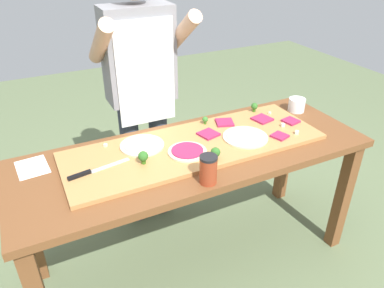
{
  "coord_description": "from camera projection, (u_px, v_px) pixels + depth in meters",
  "views": [
    {
      "loc": [
        -0.74,
        -1.47,
        1.79
      ],
      "look_at": [
        -0.02,
        -0.0,
        0.84
      ],
      "focal_mm": 34.34,
      "sensor_mm": 36.0,
      "label": 1
    }
  ],
  "objects": [
    {
      "name": "ground_plane",
      "position": [
        194.0,
        258.0,
        2.32
      ],
      "size": [
        8.0,
        8.0,
        0.0
      ],
      "primitive_type": "plane",
      "color": "#60704C"
    },
    {
      "name": "prep_table",
      "position": [
        195.0,
        168.0,
        1.98
      ],
      "size": [
        1.88,
        0.68,
        0.8
      ],
      "color": "brown",
      "rests_on": "ground"
    },
    {
      "name": "cutting_board",
      "position": [
        196.0,
        145.0,
        1.95
      ],
      "size": [
        1.39,
        0.47,
        0.02
      ],
      "primitive_type": "cube",
      "color": "#B27F47",
      "rests_on": "prep_table"
    },
    {
      "name": "chefs_knife",
      "position": [
        91.0,
        172.0,
        1.71
      ],
      "size": [
        0.3,
        0.07,
        0.02
      ],
      "color": "#B7BABF",
      "rests_on": "cutting_board"
    },
    {
      "name": "pizza_whole_cheese_artichoke",
      "position": [
        142.0,
        145.0,
        1.92
      ],
      "size": [
        0.23,
        0.23,
        0.02
      ],
      "color": "beige",
      "rests_on": "cutting_board"
    },
    {
      "name": "pizza_whole_white_garlic",
      "position": [
        245.0,
        137.0,
        1.99
      ],
      "size": [
        0.25,
        0.25,
        0.02
      ],
      "color": "beige",
      "rests_on": "cutting_board"
    },
    {
      "name": "pizza_whole_beet_magenta",
      "position": [
        187.0,
        151.0,
        1.86
      ],
      "size": [
        0.2,
        0.2,
        0.02
      ],
      "color": "beige",
      "rests_on": "cutting_board"
    },
    {
      "name": "pizza_slice_center",
      "position": [
        208.0,
        134.0,
        2.02
      ],
      "size": [
        0.12,
        0.12,
        0.01
      ],
      "primitive_type": "cube",
      "rotation": [
        0.0,
        0.0,
        0.26
      ],
      "color": "#9E234C",
      "rests_on": "cutting_board"
    },
    {
      "name": "pizza_slice_far_right",
      "position": [
        291.0,
        121.0,
        2.16
      ],
      "size": [
        0.1,
        0.1,
        0.01
      ],
      "primitive_type": "cube",
      "rotation": [
        0.0,
        0.0,
        0.21
      ],
      "color": "#9E234C",
      "rests_on": "cutting_board"
    },
    {
      "name": "pizza_slice_far_left",
      "position": [
        262.0,
        119.0,
        2.18
      ],
      "size": [
        0.12,
        0.12,
        0.01
      ],
      "primitive_type": "cube",
      "rotation": [
        0.0,
        0.0,
        0.22
      ],
      "color": "#9E234C",
      "rests_on": "cutting_board"
    },
    {
      "name": "pizza_slice_near_left",
      "position": [
        280.0,
        136.0,
        2.0
      ],
      "size": [
        0.1,
        0.1,
        0.01
      ],
      "primitive_type": "cube",
      "rotation": [
        0.0,
        0.0,
        0.32
      ],
      "color": "#9E234C",
      "rests_on": "cutting_board"
    },
    {
      "name": "pizza_slice_near_right",
      "position": [
        225.0,
        122.0,
        2.15
      ],
      "size": [
        0.12,
        0.12,
        0.01
      ],
      "primitive_type": "cube",
      "rotation": [
        0.0,
        0.0,
        -0.34
      ],
      "color": "#9E234C",
      "rests_on": "cutting_board"
    },
    {
      "name": "broccoli_floret_center_right",
      "position": [
        215.0,
        153.0,
        1.79
      ],
      "size": [
        0.05,
        0.05,
        0.06
      ],
      "color": "#366618",
      "rests_on": "cutting_board"
    },
    {
      "name": "broccoli_floret_front_mid",
      "position": [
        205.0,
        120.0,
        2.13
      ],
      "size": [
        0.03,
        0.03,
        0.05
      ],
      "color": "#3F7220",
      "rests_on": "cutting_board"
    },
    {
      "name": "broccoli_floret_front_right",
      "position": [
        254.0,
        107.0,
        2.27
      ],
      "size": [
        0.04,
        0.04,
        0.06
      ],
      "color": "#366618",
      "rests_on": "cutting_board"
    },
    {
      "name": "broccoli_floret_back_mid",
      "position": [
        143.0,
        157.0,
        1.76
      ],
      "size": [
        0.05,
        0.05,
        0.07
      ],
      "color": "#366618",
      "rests_on": "cutting_board"
    },
    {
      "name": "cheese_crumble_a",
      "position": [
        297.0,
        132.0,
        2.03
      ],
      "size": [
        0.03,
        0.03,
        0.02
      ],
      "primitive_type": "cube",
      "rotation": [
        0.0,
        0.0,
        0.75
      ],
      "color": "white",
      "rests_on": "cutting_board"
    },
    {
      "name": "cheese_crumble_b",
      "position": [
        105.0,
        145.0,
        1.91
      ],
      "size": [
        0.02,
        0.02,
        0.02
      ],
      "primitive_type": "cube",
      "rotation": [
        0.0,
        0.0,
        0.7
      ],
      "color": "silver",
      "rests_on": "cutting_board"
    },
    {
      "name": "cheese_crumble_c",
      "position": [
        270.0,
        113.0,
        2.26
      ],
      "size": [
        0.02,
        0.02,
        0.01
      ],
      "primitive_type": "cube",
      "rotation": [
        0.0,
        0.0,
        0.47
      ],
      "color": "silver",
      "rests_on": "cutting_board"
    },
    {
      "name": "cheese_crumble_d",
      "position": [
        283.0,
        125.0,
        2.11
      ],
      "size": [
        0.02,
        0.02,
        0.02
      ],
      "primitive_type": "cube",
      "rotation": [
        0.0,
        0.0,
        1.27
      ],
      "color": "silver",
      "rests_on": "cutting_board"
    },
    {
      "name": "flour_cup",
      "position": [
        296.0,
        106.0,
        2.33
      ],
      "size": [
        0.1,
        0.1,
        0.08
      ],
      "color": "white",
      "rests_on": "prep_table"
    },
    {
      "name": "sauce_jar",
      "position": [
        208.0,
        170.0,
        1.65
      ],
      "size": [
        0.08,
        0.08,
        0.14
      ],
      "color": "#99381E",
      "rests_on": "prep_table"
    },
    {
      "name": "recipe_note",
      "position": [
        32.0,
        167.0,
        1.79
      ],
      "size": [
        0.16,
        0.19,
        0.0
      ],
      "primitive_type": "cube",
      "rotation": [
        0.0,
        0.0,
        0.08
      ],
      "color": "white",
      "rests_on": "prep_table"
    },
    {
      "name": "cook_center",
      "position": [
        141.0,
        84.0,
        2.2
      ],
      "size": [
        0.54,
        0.39,
        1.67
      ],
      "color": "#333847",
      "rests_on": "ground"
    }
  ]
}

